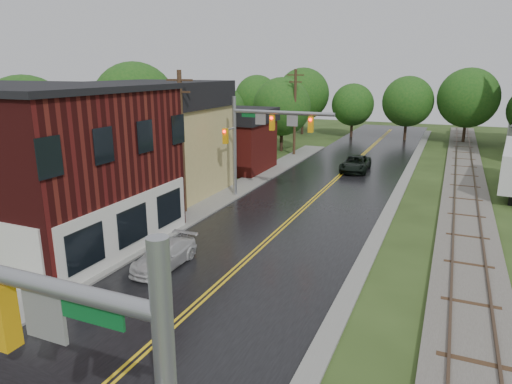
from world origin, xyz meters
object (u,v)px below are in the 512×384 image
Objects in this scene: brick_building at (22,163)px; utility_pole_c at (295,111)px; suv_dark at (355,164)px; tree_left_e at (283,108)px; traffic_signal_near at (45,359)px; tree_left_a at (28,125)px; pickup_white at (165,255)px; utility_pole_b at (182,141)px; tree_left_b at (136,107)px; traffic_signal_far at (262,130)px; tree_left_c at (217,114)px.

brick_building is 1.59× the size of utility_pole_c.
tree_left_e is at bearing 141.09° from suv_dark.
traffic_signal_near reaches higher than suv_dark.
pickup_white is (16.65, -7.46, -4.53)m from tree_left_a.
traffic_signal_near is 30.66m from tree_left_a.
traffic_signal_near is 0.85× the size of tree_left_a.
brick_building is 1.75× the size of tree_left_e.
utility_pole_b reaches higher than brick_building.
tree_left_b is at bearing 125.49° from traffic_signal_near.
tree_left_a is 27.03m from suv_dark.
traffic_signal_far is 0.76× the size of tree_left_b.
utility_pole_b is 1.18× the size of tree_left_c.
tree_left_c is (4.00, 8.00, -1.21)m from tree_left_b.
suv_dark is (-2.59, 36.68, -4.27)m from traffic_signal_near.
traffic_signal_near is at bearing -65.44° from tree_left_c.
utility_pole_c is at bearing 59.45° from tree_left_a.
utility_pole_c is at bearing 101.09° from traffic_signal_far.
utility_pole_c reaches higher than brick_building.
tree_left_e is (-2.05, 23.90, 0.09)m from utility_pole_b.
traffic_signal_near is 41.67m from tree_left_c.
utility_pole_b is at bearing 114.98° from pickup_white.
tree_left_b is 1.19× the size of tree_left_e.
brick_building reaches higher than traffic_signal_near.
traffic_signal_far is at bearing 105.52° from traffic_signal_near.
tree_left_e reaches higher than suv_dark.
tree_left_e is at bearing 94.90° from utility_pole_b.
tree_left_b reaches higher than suv_dark.
utility_pole_c is at bearing 78.91° from brick_building.
utility_pole_b is 9.34m from pickup_white.
suv_dark is at bearing 79.97° from pickup_white.
utility_pole_b is (5.68, 7.00, 0.57)m from brick_building.
tree_left_b is (-5.36, 16.90, 1.57)m from brick_building.
traffic_signal_far is 1.82× the size of pickup_white.
utility_pole_c is 16.42m from tree_left_b.
utility_pole_b is 18.80m from suv_dark.
tree_left_b reaches higher than utility_pole_b.
traffic_signal_near is 0.90× the size of tree_left_e.
utility_pole_c reaches higher than pickup_white.
suv_dark is 24.58m from pickup_white.
brick_building reaches higher than tree_left_e.
utility_pole_b is 2.24× the size of pickup_white.
brick_building is 31.12m from tree_left_e.
suv_dark is (13.36, 23.68, -3.45)m from brick_building.
tree_left_b reaches higher than tree_left_a.
brick_building is 27.41m from suv_dark.
traffic_signal_near is at bearing -74.32° from tree_left_e.
utility_pole_b is at bearing 0.45° from tree_left_a.
utility_pole_b is at bearing 50.93° from brick_building.
pickup_white is (10.65, -25.46, -3.93)m from tree_left_c.
utility_pole_c reaches higher than tree_left_c.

